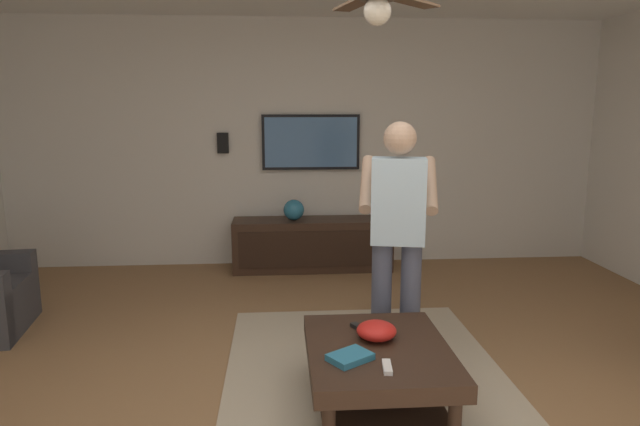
{
  "coord_description": "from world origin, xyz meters",
  "views": [
    {
      "loc": [
        -2.94,
        0.3,
        1.73
      ],
      "look_at": [
        0.71,
        0.03,
        1.03
      ],
      "focal_mm": 31.3,
      "sensor_mm": 36.0,
      "label": 1
    }
  ],
  "objects": [
    {
      "name": "media_console",
      "position": [
        2.91,
        -0.05,
        0.28
      ],
      "size": [
        0.45,
        1.7,
        0.55
      ],
      "rotation": [
        0.0,
        0.0,
        3.14
      ],
      "color": "#332116",
      "rests_on": "ground"
    },
    {
      "name": "vase_round",
      "position": [
        2.89,
        0.15,
        0.66
      ],
      "size": [
        0.22,
        0.22,
        0.22
      ],
      "primitive_type": "sphere",
      "color": "teal",
      "rests_on": "media_console"
    },
    {
      "name": "wall_speaker_right",
      "position": [
        3.16,
        0.9,
        1.35
      ],
      "size": [
        0.06,
        0.12,
        0.22
      ],
      "primitive_type": "cube",
      "color": "black"
    },
    {
      "name": "area_rug",
      "position": [
        0.19,
        -0.25,
        0.01
      ],
      "size": [
        2.8,
        1.83,
        0.01
      ],
      "primitive_type": "cube",
      "color": "tan",
      "rests_on": "ground"
    },
    {
      "name": "wall_speaker_left",
      "position": [
        3.16,
        -1.07,
        1.35
      ],
      "size": [
        0.06,
        0.12,
        0.22
      ],
      "primitive_type": "cube",
      "color": "black"
    },
    {
      "name": "remote_white",
      "position": [
        -0.3,
        -0.24,
        0.41
      ],
      "size": [
        0.15,
        0.06,
        0.02
      ],
      "primitive_type": "cube",
      "rotation": [
        0.0,
        0.0,
        6.18
      ],
      "color": "white",
      "rests_on": "coffee_table"
    },
    {
      "name": "person_standing",
      "position": [
        0.73,
        -0.5,
        0.93
      ],
      "size": [
        0.61,
        0.61,
        1.64
      ],
      "rotation": [
        0.0,
        0.0,
        -0.2
      ],
      "color": "#4C5166",
      "rests_on": "ground"
    },
    {
      "name": "tv",
      "position": [
        3.15,
        -0.05,
        1.36
      ],
      "size": [
        0.05,
        1.06,
        0.6
      ],
      "rotation": [
        0.0,
        0.0,
        3.14
      ],
      "color": "black"
    },
    {
      "name": "remote_black",
      "position": [
        0.23,
        -0.17,
        0.41
      ],
      "size": [
        0.15,
        0.11,
        0.02
      ],
      "primitive_type": "cube",
      "rotation": [
        0.0,
        0.0,
        0.47
      ],
      "color": "black",
      "rests_on": "coffee_table"
    },
    {
      "name": "bowl",
      "position": [
        0.08,
        -0.25,
        0.45
      ],
      "size": [
        0.23,
        0.23,
        0.1
      ],
      "primitive_type": "ellipsoid",
      "color": "red",
      "rests_on": "coffee_table"
    },
    {
      "name": "book",
      "position": [
        -0.18,
        -0.06,
        0.42
      ],
      "size": [
        0.26,
        0.27,
        0.04
      ],
      "primitive_type": "cube",
      "rotation": [
        0.0,
        0.0,
        5.3
      ],
      "color": "teal",
      "rests_on": "coffee_table"
    },
    {
      "name": "wall_back_tv",
      "position": [
        3.24,
        0.0,
        1.34
      ],
      "size": [
        0.1,
        6.71,
        2.67
      ],
      "primitive_type": "cube",
      "color": "silver",
      "rests_on": "ground"
    },
    {
      "name": "ground_plane",
      "position": [
        0.0,
        0.0,
        0.0
      ],
      "size": [
        7.81,
        7.81,
        0.0
      ],
      "primitive_type": "plane",
      "color": "olive"
    },
    {
      "name": "coffee_table",
      "position": [
        -0.01,
        -0.25,
        0.3
      ],
      "size": [
        1.0,
        0.8,
        0.4
      ],
      "color": "#332116",
      "rests_on": "ground"
    }
  ]
}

